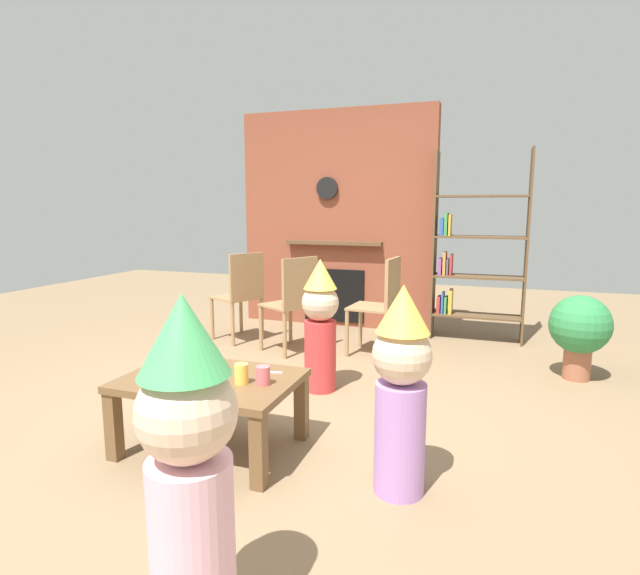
% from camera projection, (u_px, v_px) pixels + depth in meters
% --- Properties ---
extents(ground_plane, '(12.00, 12.00, 0.00)m').
position_uv_depth(ground_plane, '(278.00, 415.00, 3.27)').
color(ground_plane, '#846B4C').
extents(brick_fireplace_feature, '(2.20, 0.28, 2.40)m').
position_uv_depth(brick_fireplace_feature, '(337.00, 221.00, 5.64)').
color(brick_fireplace_feature, brown).
rests_on(brick_fireplace_feature, ground_plane).
extents(bookshelf, '(0.90, 0.28, 1.90)m').
position_uv_depth(bookshelf, '(471.00, 255.00, 5.02)').
color(bookshelf, brown).
rests_on(bookshelf, ground_plane).
extents(coffee_table, '(0.95, 0.65, 0.42)m').
position_uv_depth(coffee_table, '(211.00, 389.00, 2.77)').
color(coffee_table, brown).
rests_on(coffee_table, ground_plane).
extents(paper_cup_near_left, '(0.07, 0.07, 0.10)m').
position_uv_depth(paper_cup_near_left, '(172.00, 358.00, 2.94)').
color(paper_cup_near_left, '#E5666B').
rests_on(paper_cup_near_left, coffee_table).
extents(paper_cup_near_right, '(0.07, 0.07, 0.10)m').
position_uv_depth(paper_cup_near_right, '(263.00, 375.00, 2.63)').
color(paper_cup_near_right, '#E5666B').
rests_on(paper_cup_near_right, coffee_table).
extents(paper_cup_center, '(0.07, 0.07, 0.11)m').
position_uv_depth(paper_cup_center, '(241.00, 374.00, 2.65)').
color(paper_cup_center, '#F2CC4C').
rests_on(paper_cup_center, coffee_table).
extents(paper_plate_front, '(0.21, 0.21, 0.01)m').
position_uv_depth(paper_plate_front, '(192.00, 387.00, 2.58)').
color(paper_plate_front, white).
rests_on(paper_plate_front, coffee_table).
extents(paper_plate_rear, '(0.20, 0.20, 0.01)m').
position_uv_depth(paper_plate_rear, '(211.00, 370.00, 2.85)').
color(paper_plate_rear, white).
rests_on(paper_plate_rear, coffee_table).
extents(birthday_cake_slice, '(0.10, 0.10, 0.07)m').
position_uv_depth(birthday_cake_slice, '(166.00, 369.00, 2.77)').
color(birthday_cake_slice, pink).
rests_on(birthday_cake_slice, coffee_table).
extents(table_fork, '(0.15, 0.05, 0.01)m').
position_uv_depth(table_fork, '(270.00, 372.00, 2.83)').
color(table_fork, silver).
rests_on(table_fork, coffee_table).
extents(child_with_cone_hat, '(0.31, 0.31, 1.10)m').
position_uv_depth(child_with_cone_hat, '(189.00, 462.00, 1.51)').
color(child_with_cone_hat, '#EAB2C6').
rests_on(child_with_cone_hat, ground_plane).
extents(child_in_pink, '(0.28, 0.28, 1.00)m').
position_uv_depth(child_in_pink, '(401.00, 385.00, 2.31)').
color(child_in_pink, '#B27FCC').
rests_on(child_in_pink, ground_plane).
extents(child_by_the_chairs, '(0.27, 0.27, 0.98)m').
position_uv_depth(child_by_the_chairs, '(320.00, 322.00, 3.64)').
color(child_by_the_chairs, '#D13838').
rests_on(child_by_the_chairs, ground_plane).
extents(dining_chair_left, '(0.53, 0.53, 0.90)m').
position_uv_depth(dining_chair_left, '(242.00, 291.00, 4.99)').
color(dining_chair_left, '#9E7A51').
rests_on(dining_chair_left, ground_plane).
extents(dining_chair_middle, '(0.54, 0.54, 0.90)m').
position_uv_depth(dining_chair_middle, '(294.00, 299.00, 4.58)').
color(dining_chair_middle, '#9E7A51').
rests_on(dining_chair_middle, ground_plane).
extents(dining_chair_right, '(0.43, 0.43, 0.90)m').
position_uv_depth(dining_chair_right, '(382.00, 300.00, 4.51)').
color(dining_chair_right, '#9E7A51').
rests_on(dining_chair_right, ground_plane).
extents(potted_plant_tall, '(0.46, 0.46, 0.67)m').
position_uv_depth(potted_plant_tall, '(580.00, 328.00, 3.89)').
color(potted_plant_tall, '#9E5B42').
rests_on(potted_plant_tall, ground_plane).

